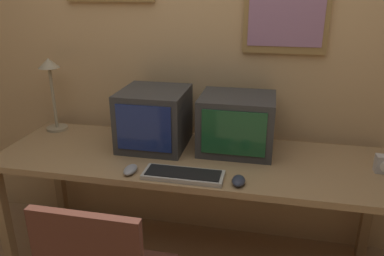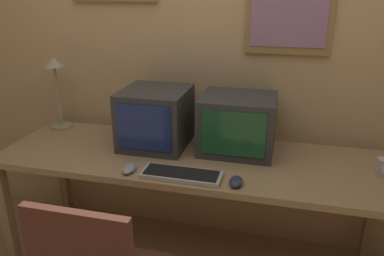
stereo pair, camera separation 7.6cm
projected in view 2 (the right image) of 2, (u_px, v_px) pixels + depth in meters
wall_back at (209, 44)px, 2.29m from camera, size 8.00×0.08×2.60m
desk at (192, 167)px, 2.13m from camera, size 2.20×0.69×0.75m
monitor_left at (156, 118)px, 2.20m from camera, size 0.38×0.40×0.34m
monitor_right at (238, 124)px, 2.13m from camera, size 0.42×0.37×0.32m
keyboard_main at (181, 175)px, 1.87m from camera, size 0.40×0.15×0.03m
mouse_near_keyboard at (236, 182)px, 1.79m from camera, size 0.06×0.10×0.04m
mouse_far_corner at (129, 168)px, 1.92m from camera, size 0.06×0.11×0.03m
desk_lamp at (56, 79)px, 2.42m from camera, size 0.14×0.14×0.47m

